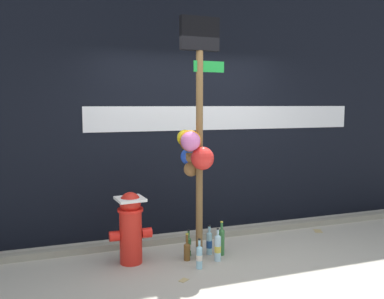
{
  "coord_description": "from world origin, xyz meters",
  "views": [
    {
      "loc": [
        -1.73,
        -3.64,
        1.77
      ],
      "look_at": [
        -0.31,
        0.48,
        1.27
      ],
      "focal_mm": 36.92,
      "sensor_mm": 36.0,
      "label": 1
    }
  ],
  "objects_px": {
    "bottle_0": "(189,246)",
    "bottle_3": "(218,247)",
    "fire_hydrant": "(131,226)",
    "bottle_1": "(209,242)",
    "bottle_4": "(199,256)",
    "bottle_2": "(187,250)",
    "memorial_post": "(195,133)",
    "bottle_5": "(222,241)"
  },
  "relations": [
    {
      "from": "fire_hydrant",
      "to": "bottle_4",
      "type": "distance_m",
      "value": 0.83
    },
    {
      "from": "fire_hydrant",
      "to": "bottle_1",
      "type": "bearing_deg",
      "value": -3.17
    },
    {
      "from": "bottle_4",
      "to": "bottle_2",
      "type": "bearing_deg",
      "value": 102.03
    },
    {
      "from": "bottle_0",
      "to": "bottle_3",
      "type": "bearing_deg",
      "value": -43.38
    },
    {
      "from": "bottle_2",
      "to": "memorial_post",
      "type": "bearing_deg",
      "value": 0.76
    },
    {
      "from": "fire_hydrant",
      "to": "bottle_1",
      "type": "distance_m",
      "value": 0.97
    },
    {
      "from": "fire_hydrant",
      "to": "bottle_3",
      "type": "height_order",
      "value": "fire_hydrant"
    },
    {
      "from": "bottle_0",
      "to": "bottle_4",
      "type": "bearing_deg",
      "value": -90.93
    },
    {
      "from": "bottle_2",
      "to": "bottle_3",
      "type": "height_order",
      "value": "bottle_3"
    },
    {
      "from": "bottle_2",
      "to": "bottle_4",
      "type": "distance_m",
      "value": 0.27
    },
    {
      "from": "bottle_1",
      "to": "bottle_5",
      "type": "bearing_deg",
      "value": -28.11
    },
    {
      "from": "memorial_post",
      "to": "fire_hydrant",
      "type": "xyz_separation_m",
      "value": [
        -0.71,
        0.14,
        -1.03
      ]
    },
    {
      "from": "bottle_1",
      "to": "bottle_4",
      "type": "bearing_deg",
      "value": -126.03
    },
    {
      "from": "bottle_0",
      "to": "bottle_3",
      "type": "xyz_separation_m",
      "value": [
        0.26,
        -0.25,
        0.04
      ]
    },
    {
      "from": "memorial_post",
      "to": "bottle_4",
      "type": "height_order",
      "value": "memorial_post"
    },
    {
      "from": "bottle_3",
      "to": "bottle_4",
      "type": "relative_size",
      "value": 1.15
    },
    {
      "from": "fire_hydrant",
      "to": "bottle_2",
      "type": "xyz_separation_m",
      "value": [
        0.62,
        -0.14,
        -0.3
      ]
    },
    {
      "from": "memorial_post",
      "to": "bottle_4",
      "type": "distance_m",
      "value": 1.35
    },
    {
      "from": "fire_hydrant",
      "to": "bottle_1",
      "type": "xyz_separation_m",
      "value": [
        0.92,
        -0.05,
        -0.28
      ]
    },
    {
      "from": "memorial_post",
      "to": "bottle_0",
      "type": "distance_m",
      "value": 1.34
    },
    {
      "from": "memorial_post",
      "to": "bottle_1",
      "type": "relative_size",
      "value": 7.62
    },
    {
      "from": "fire_hydrant",
      "to": "bottle_5",
      "type": "xyz_separation_m",
      "value": [
        1.05,
        -0.12,
        -0.25
      ]
    },
    {
      "from": "bottle_0",
      "to": "bottle_5",
      "type": "relative_size",
      "value": 0.77
    },
    {
      "from": "bottle_1",
      "to": "bottle_2",
      "type": "distance_m",
      "value": 0.32
    },
    {
      "from": "bottle_4",
      "to": "bottle_3",
      "type": "bearing_deg",
      "value": 25.66
    },
    {
      "from": "bottle_1",
      "to": "bottle_5",
      "type": "distance_m",
      "value": 0.15
    },
    {
      "from": "bottle_1",
      "to": "bottle_5",
      "type": "xyz_separation_m",
      "value": [
        0.13,
        -0.07,
        0.03
      ]
    },
    {
      "from": "bottle_2",
      "to": "bottle_4",
      "type": "relative_size",
      "value": 0.96
    },
    {
      "from": "fire_hydrant",
      "to": "bottle_1",
      "type": "height_order",
      "value": "fire_hydrant"
    },
    {
      "from": "fire_hydrant",
      "to": "bottle_5",
      "type": "bearing_deg",
      "value": -6.5
    },
    {
      "from": "memorial_post",
      "to": "bottle_3",
      "type": "bearing_deg",
      "value": -29.74
    },
    {
      "from": "bottle_3",
      "to": "bottle_5",
      "type": "bearing_deg",
      "value": 53.22
    },
    {
      "from": "bottle_3",
      "to": "bottle_5",
      "type": "height_order",
      "value": "bottle_5"
    },
    {
      "from": "bottle_3",
      "to": "memorial_post",
      "type": "bearing_deg",
      "value": 150.26
    },
    {
      "from": "fire_hydrant",
      "to": "bottle_3",
      "type": "distance_m",
      "value": 1.01
    },
    {
      "from": "fire_hydrant",
      "to": "bottle_2",
      "type": "height_order",
      "value": "fire_hydrant"
    },
    {
      "from": "bottle_0",
      "to": "bottle_1",
      "type": "bearing_deg",
      "value": -7.42
    },
    {
      "from": "bottle_1",
      "to": "bottle_4",
      "type": "xyz_separation_m",
      "value": [
        -0.25,
        -0.35,
        -0.01
      ]
    },
    {
      "from": "bottle_2",
      "to": "bottle_5",
      "type": "distance_m",
      "value": 0.44
    },
    {
      "from": "bottle_0",
      "to": "bottle_5",
      "type": "height_order",
      "value": "bottle_5"
    },
    {
      "from": "bottle_0",
      "to": "bottle_3",
      "type": "distance_m",
      "value": 0.37
    },
    {
      "from": "bottle_3",
      "to": "bottle_5",
      "type": "xyz_separation_m",
      "value": [
        0.11,
        0.15,
        0.01
      ]
    }
  ]
}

